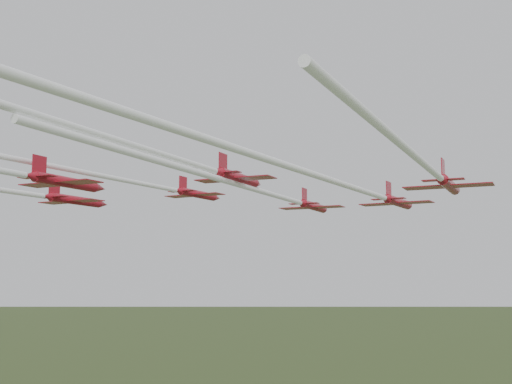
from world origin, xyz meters
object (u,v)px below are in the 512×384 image
Objects in this scene: jet_row3_left at (23,193)px; jet_row3_right at (431,170)px; jet_lead at (270,194)px; jet_row2_left at (157,186)px; jet_row3_mid at (196,165)px; jet_row2_right at (344,184)px.

jet_row3_left is 1.00× the size of jet_row3_right.
jet_lead is at bearing 137.14° from jet_row3_right.
jet_row2_left reaches higher than jet_row3_mid.
jet_row2_left is 0.96× the size of jet_row3_mid.
jet_lead is 19.66m from jet_row2_right.
jet_row3_left is (-36.90, -13.17, 0.78)m from jet_row2_right.
jet_row2_right is 15.20m from jet_row3_mid.
jet_lead is 1.41× the size of jet_row3_mid.
jet_row3_mid reaches higher than jet_row2_right.
jet_row3_mid is 24.35m from jet_row3_right.
jet_row2_left is 1.03× the size of jet_row3_right.
jet_row3_left is at bearing -126.73° from jet_row2_left.
jet_row2_right is at bearing -13.25° from jet_row2_left.
jet_row2_left reaches higher than jet_row3_left.
jet_row2_left is at bearing 167.16° from jet_row2_right.
jet_row2_left is at bearing 52.27° from jet_row3_left.
jet_row3_right is (11.90, -6.09, -0.54)m from jet_row2_right.
jet_row2_right is at bearing -44.55° from jet_lead.
jet_row3_right is at bearing -7.83° from jet_row3_mid.
jet_lead is 30.36m from jet_row3_left.
jet_row3_left is 49.33m from jet_row3_right.
jet_row3_right is at bearing -36.72° from jet_row2_right.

